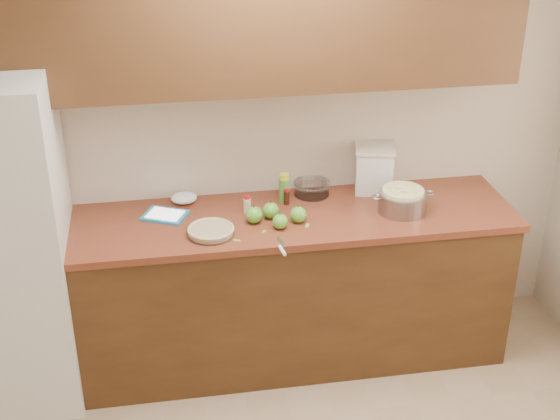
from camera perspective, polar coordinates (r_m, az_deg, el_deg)
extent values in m
plane|color=beige|center=(4.36, -1.12, 5.94)|extent=(3.60, 0.00, 3.60)
cube|color=#513016|center=(4.47, -0.39, -5.92)|extent=(2.60, 0.65, 0.88)
cube|color=brown|center=(4.24, -0.41, -0.68)|extent=(2.64, 0.68, 0.04)
cube|color=#502E18|center=(4.01, -0.82, 13.77)|extent=(2.60, 0.34, 0.70)
cylinder|color=silver|center=(4.05, -5.07, -1.57)|extent=(0.25, 0.25, 0.03)
cylinder|color=#DDBC8B|center=(4.05, -5.07, -1.56)|extent=(0.23, 0.23, 0.03)
torus|color=#DDBC8B|center=(4.04, -5.08, -1.40)|extent=(0.24, 0.24, 0.02)
cylinder|color=gray|center=(4.31, 8.93, 0.59)|extent=(0.26, 0.26, 0.11)
torus|color=gray|center=(4.25, 7.10, 0.94)|extent=(0.06, 0.06, 0.01)
torus|color=gray|center=(4.33, 10.81, 1.22)|extent=(0.06, 0.06, 0.01)
cylinder|color=#FDF1AA|center=(4.30, 8.95, 0.77)|extent=(0.23, 0.23, 0.12)
cube|color=white|center=(4.51, 6.89, 2.95)|extent=(0.25, 0.25, 0.25)
cube|color=beige|center=(4.45, 6.98, 4.57)|extent=(0.27, 0.27, 0.02)
cube|color=#288BC1|center=(4.26, -8.40, -0.39)|extent=(0.28, 0.25, 0.01)
cube|color=white|center=(4.26, -8.41, -0.29)|extent=(0.22, 0.20, 0.00)
cube|color=gray|center=(3.97, 0.10, -2.38)|extent=(0.03, 0.10, 0.00)
cylinder|color=white|center=(3.88, 0.16, -2.97)|extent=(0.03, 0.09, 0.02)
cylinder|color=#4C8C38|center=(4.36, 0.31, 1.47)|extent=(0.06, 0.06, 0.14)
cylinder|color=yellow|center=(4.32, 0.31, 2.47)|extent=(0.05, 0.05, 0.03)
cylinder|color=beige|center=(4.25, -2.42, 0.35)|extent=(0.04, 0.04, 0.08)
cylinder|color=red|center=(4.23, -2.43, 0.96)|extent=(0.04, 0.04, 0.02)
cylinder|color=black|center=(4.34, 0.49, 0.91)|extent=(0.03, 0.03, 0.08)
cylinder|color=red|center=(4.32, 0.49, 1.47)|extent=(0.03, 0.03, 0.02)
cylinder|color=silver|center=(4.45, 2.34, 1.59)|extent=(0.20, 0.20, 0.08)
torus|color=silver|center=(4.44, 2.35, 2.00)|extent=(0.21, 0.21, 0.01)
ellipsoid|color=white|center=(4.39, -7.03, 0.88)|extent=(0.16, 0.14, 0.06)
sphere|color=#59AC2F|center=(4.14, -1.91, -0.37)|extent=(0.09, 0.09, 0.09)
cylinder|color=#3F2D19|center=(4.12, -1.92, 0.27)|extent=(0.01, 0.01, 0.01)
sphere|color=#59AC2F|center=(4.19, -0.68, -0.04)|extent=(0.09, 0.09, 0.09)
cylinder|color=#3F2D19|center=(4.17, -0.68, 0.58)|extent=(0.01, 0.01, 0.01)
sphere|color=#59AC2F|center=(4.08, 0.02, -0.84)|extent=(0.08, 0.08, 0.08)
cylinder|color=#3F2D19|center=(4.06, 0.02, -0.26)|extent=(0.01, 0.01, 0.01)
sphere|color=#59AC2F|center=(4.15, 1.34, -0.34)|extent=(0.09, 0.09, 0.09)
cylinder|color=#3F2D19|center=(4.12, 1.35, 0.28)|extent=(0.01, 0.01, 0.01)
cube|color=#83B357|center=(4.07, -1.19, -1.59)|extent=(0.03, 0.03, 0.00)
cube|color=#83B357|center=(3.99, -3.17, -2.24)|extent=(0.04, 0.03, 0.00)
cube|color=#83B357|center=(4.13, 2.00, -1.14)|extent=(0.03, 0.05, 0.00)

